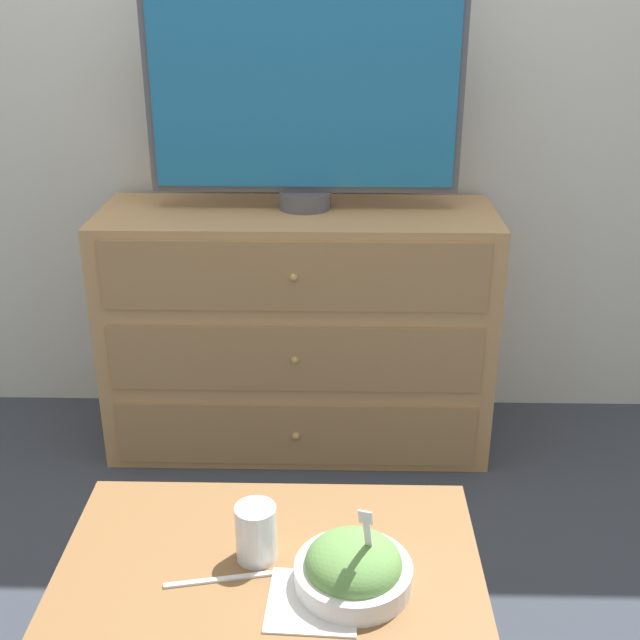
# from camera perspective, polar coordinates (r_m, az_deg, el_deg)

# --- Properties ---
(ground_plane) EXTENTS (12.00, 12.00, 0.00)m
(ground_plane) POSITION_cam_1_polar(r_m,az_deg,el_deg) (3.00, -2.84, -5.72)
(ground_plane) COLOR #383D47
(wall_back) EXTENTS (12.00, 0.05, 2.60)m
(wall_back) POSITION_cam_1_polar(r_m,az_deg,el_deg) (2.65, -3.40, 19.91)
(wall_back) COLOR silver
(wall_back) RESTS_ON ground_plane
(dresser) EXTENTS (1.22, 0.45, 0.79)m
(dresser) POSITION_cam_1_polar(r_m,az_deg,el_deg) (2.60, -1.56, -0.74)
(dresser) COLOR tan
(dresser) RESTS_ON ground_plane
(tv) EXTENTS (0.93, 0.16, 0.65)m
(tv) POSITION_cam_1_polar(r_m,az_deg,el_deg) (2.44, -1.14, 15.68)
(tv) COLOR #515156
(tv) RESTS_ON dresser
(coffee_table) EXTENTS (0.78, 0.48, 0.46)m
(coffee_table) POSITION_cam_1_polar(r_m,az_deg,el_deg) (1.62, -3.49, -18.81)
(coffee_table) COLOR olive
(coffee_table) RESTS_ON ground_plane
(takeout_bowl) EXTENTS (0.21, 0.21, 0.19)m
(takeout_bowl) POSITION_cam_1_polar(r_m,az_deg,el_deg) (1.49, 2.38, -17.21)
(takeout_bowl) COLOR silver
(takeout_bowl) RESTS_ON coffee_table
(drink_cup) EXTENTS (0.08, 0.08, 0.11)m
(drink_cup) POSITION_cam_1_polar(r_m,az_deg,el_deg) (1.54, -4.56, -15.04)
(drink_cup) COLOR white
(drink_cup) RESTS_ON coffee_table
(napkin) EXTENTS (0.16, 0.16, 0.00)m
(napkin) POSITION_cam_1_polar(r_m,az_deg,el_deg) (1.48, -0.52, -19.37)
(napkin) COLOR white
(napkin) RESTS_ON coffee_table
(knife) EXTENTS (0.20, 0.05, 0.01)m
(knife) POSITION_cam_1_polar(r_m,az_deg,el_deg) (1.53, -7.20, -17.83)
(knife) COLOR white
(knife) RESTS_ON coffee_table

